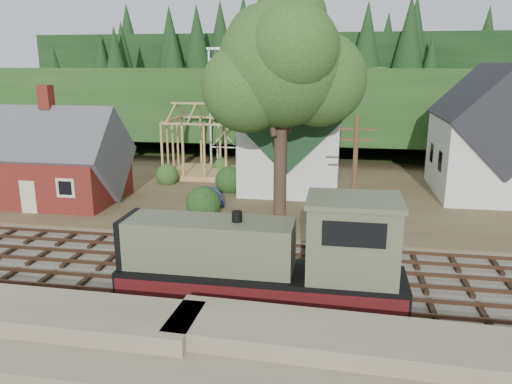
# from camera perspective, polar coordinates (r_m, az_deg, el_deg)

# --- Properties ---
(ground) EXTENTS (140.00, 140.00, 0.00)m
(ground) POSITION_cam_1_polar(r_m,az_deg,el_deg) (27.04, -4.28, -9.25)
(ground) COLOR #384C1E
(ground) RESTS_ON ground
(embankment) EXTENTS (64.00, 5.00, 1.60)m
(embankment) POSITION_cam_1_polar(r_m,az_deg,el_deg) (19.89, -10.52, -18.90)
(embankment) COLOR #7F7259
(embankment) RESTS_ON ground
(railroad_bed) EXTENTS (64.00, 11.00, 0.16)m
(railroad_bed) POSITION_cam_1_polar(r_m,az_deg,el_deg) (27.01, -4.28, -9.09)
(railroad_bed) COLOR #726B5B
(railroad_bed) RESTS_ON ground
(village_flat) EXTENTS (64.00, 26.00, 0.30)m
(village_flat) POSITION_cam_1_polar(r_m,az_deg,el_deg) (43.76, 1.41, 0.32)
(village_flat) COLOR brown
(village_flat) RESTS_ON ground
(hillside) EXTENTS (70.00, 28.96, 12.74)m
(hillside) POSITION_cam_1_polar(r_m,az_deg,el_deg) (67.15, 4.42, 5.15)
(hillside) COLOR #1E3F19
(hillside) RESTS_ON ground
(ridge) EXTENTS (80.00, 20.00, 12.00)m
(ridge) POSITION_cam_1_polar(r_m,az_deg,el_deg) (82.92, 5.49, 6.91)
(ridge) COLOR black
(ridge) RESTS_ON ground
(depot) EXTENTS (10.80, 7.41, 9.00)m
(depot) POSITION_cam_1_polar(r_m,az_deg,el_deg) (42.11, -22.19, 2.95)
(depot) COLOR #5C1515
(depot) RESTS_ON village_flat
(church) EXTENTS (8.40, 15.17, 13.00)m
(church) POSITION_cam_1_polar(r_m,az_deg,el_deg) (44.22, 4.35, 7.07)
(church) COLOR silver
(church) RESTS_ON village_flat
(farmhouse) EXTENTS (8.40, 10.80, 10.60)m
(farmhouse) POSITION_cam_1_polar(r_m,az_deg,el_deg) (44.98, 25.08, 5.47)
(farmhouse) COLOR silver
(farmhouse) RESTS_ON village_flat
(timber_frame) EXTENTS (8.20, 6.20, 6.99)m
(timber_frame) POSITION_cam_1_polar(r_m,az_deg,el_deg) (48.16, -4.97, 5.37)
(timber_frame) COLOR tan
(timber_frame) RESTS_ON village_flat
(lattice_tower) EXTENTS (3.20, 3.20, 12.12)m
(lattice_tower) POSITION_cam_1_polar(r_m,az_deg,el_deg) (53.39, -3.47, 13.59)
(lattice_tower) COLOR silver
(lattice_tower) RESTS_ON village_flat
(big_tree) EXTENTS (10.90, 8.40, 14.70)m
(big_tree) POSITION_cam_1_polar(r_m,az_deg,el_deg) (34.30, 3.20, 13.39)
(big_tree) COLOR #38281E
(big_tree) RESTS_ON village_flat
(telegraph_pole_near) EXTENTS (2.20, 0.28, 8.00)m
(telegraph_pole_near) POSITION_cam_1_polar(r_m,az_deg,el_deg) (29.93, 11.16, 1.44)
(telegraph_pole_near) COLOR #4C331E
(telegraph_pole_near) RESTS_ON ground
(locomotive) EXTENTS (12.88, 3.22, 5.13)m
(locomotive) POSITION_cam_1_polar(r_m,az_deg,el_deg) (22.87, 1.75, -7.66)
(locomotive) COLOR black
(locomotive) RESTS_ON railroad_bed
(car_blue) EXTENTS (2.60, 3.71, 1.17)m
(car_blue) POSITION_cam_1_polar(r_m,az_deg,el_deg) (39.02, -4.94, -0.38)
(car_blue) COLOR #6382D5
(car_blue) RESTS_ON village_flat
(patio_set) EXTENTS (2.32, 2.32, 2.59)m
(patio_set) POSITION_cam_1_polar(r_m,az_deg,el_deg) (40.70, -22.46, 1.52)
(patio_set) COLOR silver
(patio_set) RESTS_ON village_flat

